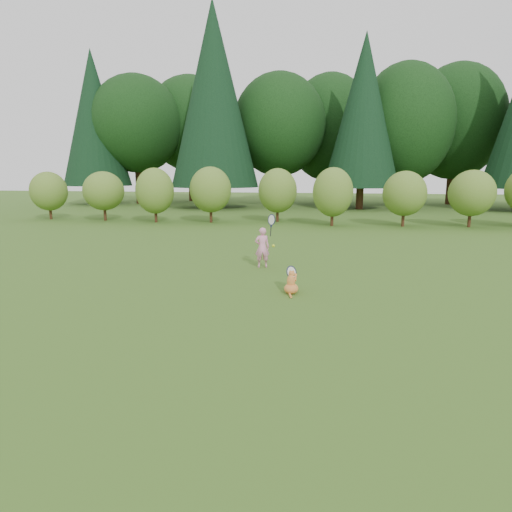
# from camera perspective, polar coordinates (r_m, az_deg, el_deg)

# --- Properties ---
(ground) EXTENTS (100.00, 100.00, 0.00)m
(ground) POSITION_cam_1_polar(r_m,az_deg,el_deg) (8.27, -2.44, -5.74)
(ground) COLOR #2D5217
(ground) RESTS_ON ground
(shrub_row) EXTENTS (28.00, 3.00, 2.80)m
(shrub_row) POSITION_cam_1_polar(r_m,az_deg,el_deg) (20.81, 5.99, 8.09)
(shrub_row) COLOR #5A7725
(shrub_row) RESTS_ON ground
(woodland_backdrop) EXTENTS (48.00, 10.00, 15.00)m
(woodland_backdrop) POSITION_cam_1_polar(r_m,az_deg,el_deg) (31.19, 7.99, 20.17)
(woodland_backdrop) COLOR black
(woodland_backdrop) RESTS_ON ground
(child) EXTENTS (0.60, 0.40, 1.55)m
(child) POSITION_cam_1_polar(r_m,az_deg,el_deg) (10.96, 0.88, 1.27)
(child) COLOR pink
(child) RESTS_ON ground
(cat) EXTENTS (0.40, 0.72, 0.65)m
(cat) POSITION_cam_1_polar(r_m,az_deg,el_deg) (8.62, 4.73, -3.37)
(cat) COLOR #D55528
(cat) RESTS_ON ground
(tennis_ball) EXTENTS (0.06, 0.06, 0.06)m
(tennis_ball) POSITION_cam_1_polar(r_m,az_deg,el_deg) (8.88, 2.33, 1.37)
(tennis_ball) COLOR #C3D519
(tennis_ball) RESTS_ON ground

